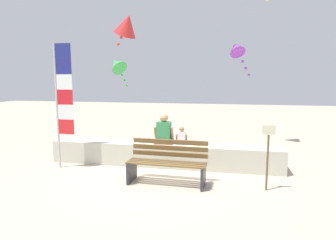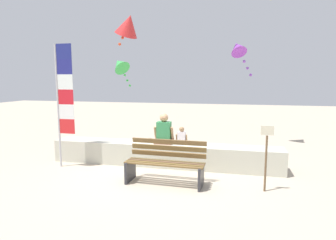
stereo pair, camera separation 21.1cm
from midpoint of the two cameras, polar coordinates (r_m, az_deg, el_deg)
The scene contains 10 objects.
ground_plane at distance 6.73m, azimuth -1.64°, elevation -10.76°, with size 40.00×40.00×0.00m, color #BBAC94.
seawall_ledge at distance 7.40m, azimuth -0.03°, elevation -6.75°, with size 5.79×0.65×0.56m, color beige.
park_bench at distance 6.14m, azimuth 0.52°, elevation -8.50°, with size 1.66×0.66×0.88m.
person_adult at distance 7.30m, azimuth 0.01°, elevation -2.30°, with size 0.50×0.36×0.76m.
person_child at distance 7.24m, azimuth 3.53°, elevation -3.42°, with size 0.29×0.21×0.44m.
flag_banner at distance 7.43m, azimuth -19.17°, elevation 4.53°, with size 0.45×0.05×3.00m.
kite_purple at distance 8.24m, azimuth 14.28°, elevation 13.49°, with size 0.71×0.66×1.03m.
kite_red at distance 8.54m, azimuth -7.09°, elevation 17.97°, with size 1.03×0.98×0.97m.
kite_green at distance 10.16m, azimuth -8.84°, elevation 10.68°, with size 0.87×0.83×1.11m.
sign_post at distance 5.93m, azimuth 19.69°, elevation -6.10°, with size 0.24×0.04×1.29m.
Camera 2 is at (1.75, -6.13, 2.15)m, focal length 31.07 mm.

